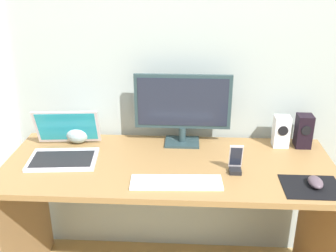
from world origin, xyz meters
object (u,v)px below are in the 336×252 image
Objects in this scene: speaker_near_monitor at (281,131)px; laptop at (64,148)px; keyboard_external at (176,182)px; phone_in_dock at (235,163)px; speaker_right at (304,131)px; mouse at (316,182)px; monitor at (183,107)px; fishbowl at (78,130)px.

laptop reaches higher than speaker_near_monitor.
phone_in_dock is at bearing 20.83° from keyboard_external.
mouse is (-0.04, -0.40, -0.07)m from speaker_right.
speaker_right is 0.50× the size of laptop.
fishbowl is (-0.55, -0.01, -0.14)m from monitor.
keyboard_external is at bearing -156.45° from phone_in_dock.
speaker_right reaches higher than mouse.
keyboard_external is 2.90× the size of phone_in_dock.
keyboard_external is at bearing -92.20° from monitor.
fishbowl is at bearing 160.79° from mouse.
fishbowl is at bearing 140.48° from keyboard_external.
phone_in_dock is (0.27, 0.12, 0.04)m from keyboard_external.
keyboard_external is at bearing -147.52° from speaker_right.
laptop reaches higher than mouse.
monitor is 2.84× the size of speaker_right.
speaker_near_monitor reaches higher than mouse.
monitor reaches higher than phone_in_dock.
laptop is 0.18m from fishbowl.
speaker_near_monitor is 0.67m from keyboard_external.
laptop is 1.18m from mouse.
monitor is at bearing 145.20° from mouse.
speaker_near_monitor is 1.64× the size of mouse.
keyboard_external is (-0.64, -0.41, -0.08)m from speaker_right.
laptop is 0.83m from phone_in_dock.
mouse reaches higher than keyboard_external.
phone_in_dock is at bearing -131.90° from speaker_near_monitor.
fishbowl is at bearing -179.70° from speaker_right.
speaker_near_monitor reaches higher than fishbowl.
laptop is at bearing -97.77° from fishbowl.
speaker_right is 0.41m from mouse.
phone_in_dock is at bearing -7.73° from laptop.
monitor is 3.60× the size of phone_in_dock.
phone_in_dock is (-0.26, -0.29, -0.03)m from speaker_near_monitor.
phone_in_dock is (0.83, -0.11, 0.00)m from laptop.
laptop is 3.52× the size of mouse.
speaker_right is 1.26× the size of phone_in_dock.
keyboard_external is at bearing -179.26° from mouse.
speaker_right is 0.76m from keyboard_external.
laptop is at bearing -170.60° from speaker_near_monitor.
keyboard_external is 4.01× the size of mouse.
mouse is at bearing -19.09° from fishbowl.
monitor is 3.38× the size of fishbowl.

